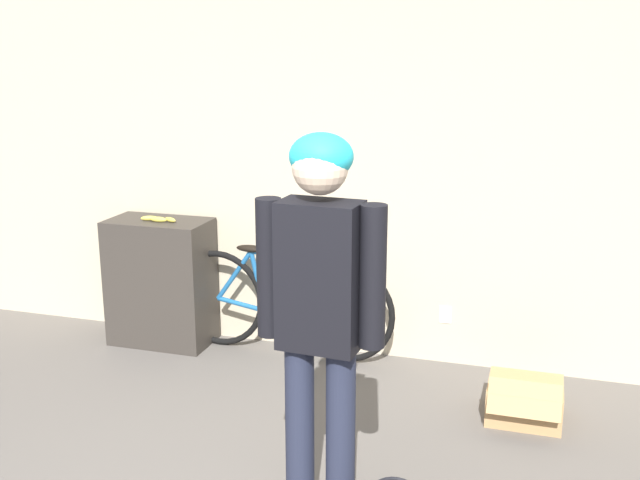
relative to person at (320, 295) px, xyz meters
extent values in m
cube|color=beige|center=(-0.25, 2.00, 0.20)|extent=(8.00, 0.06, 2.60)
cube|color=white|center=(0.30, 1.97, -0.75)|extent=(0.08, 0.01, 0.12)
cube|color=#38332D|center=(-1.75, 1.75, -0.64)|extent=(0.73, 0.41, 0.93)
cylinder|color=#23283D|center=(-0.10, 0.00, -0.67)|extent=(0.13, 0.13, 0.86)
cylinder|color=#23283D|center=(0.10, 0.00, -0.67)|extent=(0.13, 0.13, 0.86)
cube|color=black|center=(0.00, 0.00, 0.08)|extent=(0.36, 0.23, 0.65)
cylinder|color=black|center=(-0.23, 0.00, 0.10)|extent=(0.11, 0.11, 0.62)
cylinder|color=black|center=(0.23, 0.00, 0.10)|extent=(0.11, 0.11, 0.62)
sphere|color=beige|center=(0.00, 0.00, 0.55)|extent=(0.23, 0.23, 0.23)
ellipsoid|color=#23B7CC|center=(0.00, 0.02, 0.59)|extent=(0.27, 0.25, 0.20)
torus|color=black|center=(-1.33, 1.81, -0.74)|extent=(0.72, 0.07, 0.72)
torus|color=black|center=(-0.37, 1.78, -0.74)|extent=(0.72, 0.07, 0.72)
cylinder|color=#1E609E|center=(-1.14, 1.80, -0.77)|extent=(0.37, 0.05, 0.09)
cylinder|color=#1E609E|center=(-1.19, 1.80, -0.56)|extent=(0.30, 0.04, 0.40)
cylinder|color=#1E609E|center=(-1.01, 1.80, -0.58)|extent=(0.13, 0.04, 0.44)
cylinder|color=#1E609E|center=(-0.72, 1.79, -0.59)|extent=(0.51, 0.06, 0.44)
cylinder|color=#1E609E|center=(-0.77, 1.79, -0.38)|extent=(0.58, 0.05, 0.05)
cylinder|color=#1E609E|center=(-0.43, 1.78, -0.56)|extent=(0.15, 0.04, 0.37)
cylinder|color=#1E609E|center=(-0.46, 1.78, -0.36)|extent=(0.07, 0.04, 0.08)
cylinder|color=#1E609E|center=(-0.44, 1.78, -0.33)|extent=(0.04, 0.46, 0.02)
ellipsoid|color=black|center=(-1.06, 1.80, -0.35)|extent=(0.22, 0.09, 0.05)
ellipsoid|color=#EAD64C|center=(-1.71, 1.69, -0.16)|extent=(0.13, 0.04, 0.04)
ellipsoid|color=#EAD64C|center=(-1.80, 1.71, -0.16)|extent=(0.12, 0.08, 0.03)
ellipsoid|color=#EAD64C|center=(-1.63, 1.71, -0.16)|extent=(0.12, 0.08, 0.03)
sphere|color=brown|center=(-1.84, 1.72, -0.16)|extent=(0.02, 0.02, 0.02)
cube|color=tan|center=(0.86, 1.30, -0.99)|extent=(0.43, 0.39, 0.22)
cube|color=tan|center=(0.86, 1.11, -0.89)|extent=(0.41, 0.14, 0.17)
camera|label=1|loc=(0.89, -2.90, 1.03)|focal=42.00mm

